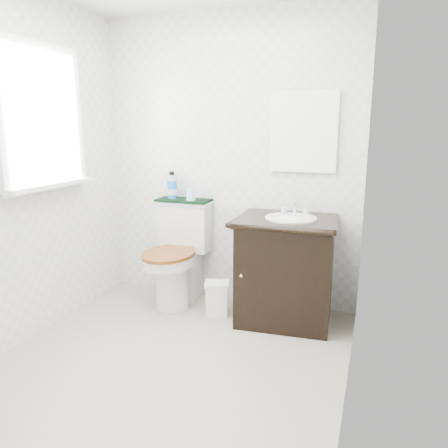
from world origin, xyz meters
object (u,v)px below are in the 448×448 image
Objects in this scene: cup at (191,194)px; mouthwash_bottle at (172,186)px; vanity at (286,267)px; trash_bin at (217,298)px; toilet at (179,259)px.

mouthwash_bottle is at bearing 166.91° from cup.
trash_bin is at bearing -169.04° from vanity.
trash_bin is (-0.53, -0.10, -0.29)m from vanity.
cup is at bearing 51.86° from toilet.
toilet reaches higher than trash_bin.
mouthwash_bottle is 2.40× the size of cup.
toilet is at bearing -128.14° from cup.
toilet is 3.10× the size of trash_bin.
mouthwash_bottle is at bearing 169.03° from vanity.
mouthwash_bottle is (-0.53, 0.31, 0.84)m from trash_bin.
toilet is 0.95m from vanity.
toilet is 0.94× the size of vanity.
trash_bin is 1.04m from mouthwash_bottle.
mouthwash_bottle is at bearing 129.16° from toilet.
trash_bin is at bearing -38.47° from cup.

